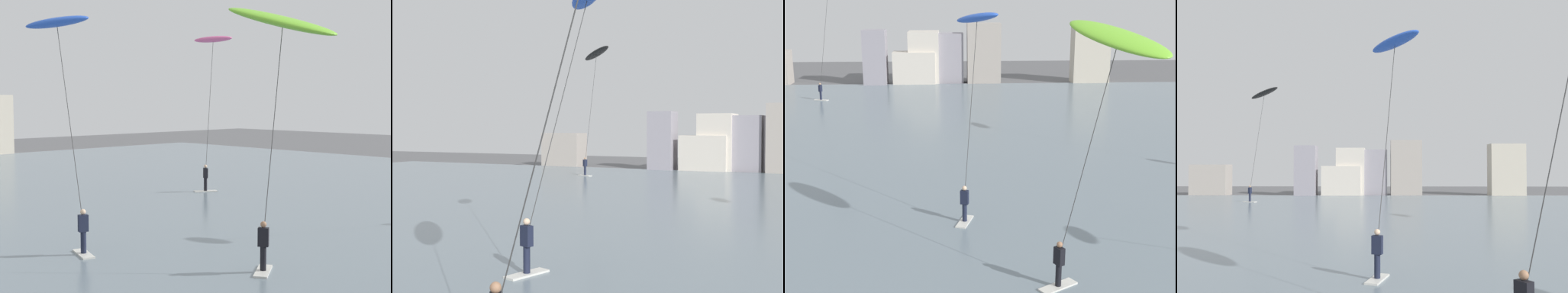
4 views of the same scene
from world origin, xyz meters
TOP-DOWN VIEW (x-y plane):
  - kitesurfer_lime at (4.88, 10.45)m, footprint 4.11×3.62m
  - kitesurfer_pink at (15.27, 24.01)m, footprint 3.43×2.90m
  - kitesurfer_blue at (0.87, 17.93)m, footprint 2.30×4.62m

SIDE VIEW (x-z plane):
  - kitesurfer_blue at x=0.87m, z-range 3.05..11.94m
  - kitesurfer_lime at x=4.88m, z-range 3.27..12.20m
  - kitesurfer_pink at x=15.27m, z-range 3.35..12.99m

